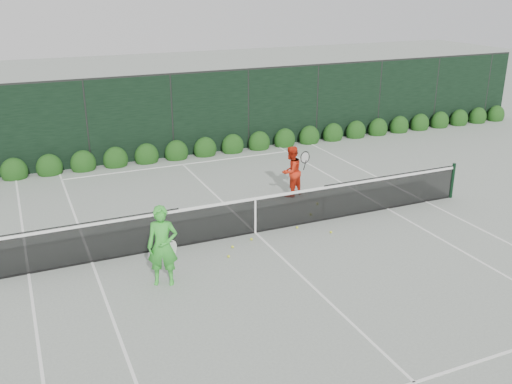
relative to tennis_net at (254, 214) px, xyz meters
name	(u,v)px	position (x,y,z in m)	size (l,w,h in m)	color
ground	(255,233)	(0.02, 0.00, -0.53)	(80.00, 80.00, 0.00)	gray
tennis_net	(254,214)	(0.00, 0.00, 0.00)	(12.90, 0.10, 1.07)	black
player_woman	(163,246)	(-2.80, -1.61, 0.35)	(0.75, 0.63, 1.77)	green
player_man	(291,171)	(2.10, 2.07, 0.24)	(0.96, 0.84, 1.54)	red
court_lines	(255,233)	(0.02, 0.00, -0.53)	(11.03, 23.83, 0.01)	white
windscreen_fence	(308,216)	(0.02, -2.71, 0.98)	(32.00, 21.07, 3.06)	black
hedge_row	(176,153)	(0.02, 7.15, -0.30)	(31.66, 0.65, 0.94)	#14380F
tennis_balls	(283,230)	(0.73, -0.21, -0.50)	(3.66, 2.19, 0.07)	#CCD72F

